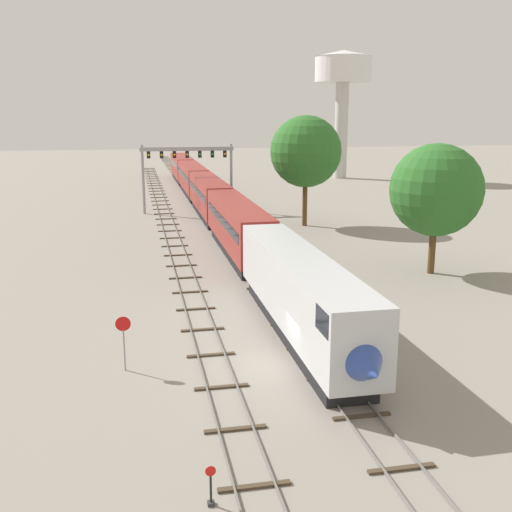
{
  "coord_description": "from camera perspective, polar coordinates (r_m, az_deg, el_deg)",
  "views": [
    {
      "loc": [
        -7.12,
        -28.22,
        12.71
      ],
      "look_at": [
        1.0,
        12.0,
        3.0
      ],
      "focal_mm": 42.3,
      "sensor_mm": 36.0,
      "label": 1
    }
  ],
  "objects": [
    {
      "name": "ground_plane",
      "position": [
        31.76,
        2.56,
        -10.29
      ],
      "size": [
        400.0,
        400.0,
        0.0
      ],
      "primitive_type": "plane",
      "color": "gray"
    },
    {
      "name": "track_near",
      "position": [
        69.48,
        -8.24,
        2.69
      ],
      "size": [
        2.6,
        160.0,
        0.16
      ],
      "color": "slate",
      "rests_on": "ground"
    },
    {
      "name": "stop_sign",
      "position": [
        31.16,
        -12.41,
        -7.37
      ],
      "size": [
        0.76,
        0.08,
        2.88
      ],
      "color": "gray",
      "rests_on": "ground"
    },
    {
      "name": "track_main",
      "position": [
        89.59,
        -5.48,
        5.14
      ],
      "size": [
        2.6,
        200.0,
        0.16
      ],
      "color": "slate",
      "rests_on": "ground"
    },
    {
      "name": "trackside_tree_left",
      "position": [
        69.51,
        4.73,
        9.81
      ],
      "size": [
        8.11,
        8.11,
        12.59
      ],
      "color": "brown",
      "rests_on": "ground"
    },
    {
      "name": "switch_stand",
      "position": [
        21.48,
        -4.29,
        -21.3
      ],
      "size": [
        0.36,
        0.24,
        1.46
      ],
      "color": "black",
      "rests_on": "ground"
    },
    {
      "name": "signal_gantry",
      "position": [
        79.62,
        -6.51,
        8.78
      ],
      "size": [
        12.1,
        0.49,
        8.88
      ],
      "color": "#999BA0",
      "rests_on": "ground"
    },
    {
      "name": "water_tower",
      "position": [
        124.03,
        8.22,
        16.51
      ],
      "size": [
        11.2,
        11.2,
        24.72
      ],
      "color": "beige",
      "rests_on": "ground"
    },
    {
      "name": "passenger_train",
      "position": [
        76.75,
        -4.51,
        5.71
      ],
      "size": [
        3.04,
        107.22,
        4.8
      ],
      "color": "silver",
      "rests_on": "ground"
    },
    {
      "name": "trackside_tree_mid",
      "position": [
        50.12,
        16.66,
        5.98
      ],
      "size": [
        7.37,
        7.37,
        10.5
      ],
      "color": "brown",
      "rests_on": "ground"
    }
  ]
}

